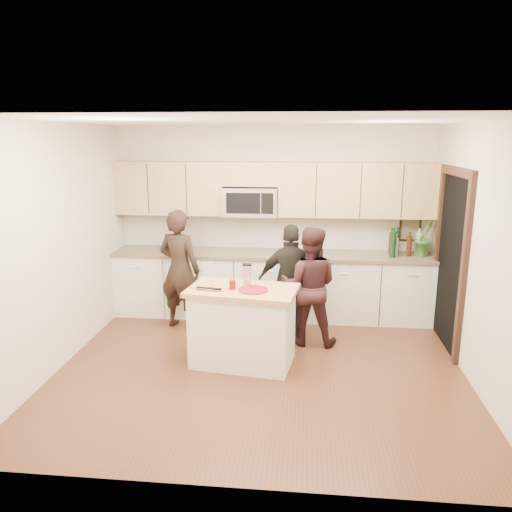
# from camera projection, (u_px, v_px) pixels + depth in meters

# --- Properties ---
(floor) EXTENTS (4.50, 4.50, 0.00)m
(floor) POSITION_uv_depth(u_px,v_px,m) (261.00, 367.00, 5.65)
(floor) COLOR #512E1B
(floor) RESTS_ON ground
(room_shell) EXTENTS (4.52, 4.02, 2.71)m
(room_shell) POSITION_uv_depth(u_px,v_px,m) (261.00, 216.00, 5.24)
(room_shell) COLOR beige
(room_shell) RESTS_ON ground
(back_cabinetry) EXTENTS (4.50, 0.66, 0.94)m
(back_cabinetry) POSITION_uv_depth(u_px,v_px,m) (271.00, 284.00, 7.17)
(back_cabinetry) COLOR silver
(back_cabinetry) RESTS_ON ground
(upper_cabinetry) EXTENTS (4.50, 0.33, 0.75)m
(upper_cabinetry) POSITION_uv_depth(u_px,v_px,m) (275.00, 188.00, 6.99)
(upper_cabinetry) COLOR tan
(upper_cabinetry) RESTS_ON ground
(microwave) EXTENTS (0.76, 0.41, 0.40)m
(microwave) POSITION_uv_depth(u_px,v_px,m) (251.00, 202.00, 7.03)
(microwave) COLOR silver
(microwave) RESTS_ON ground
(doorway) EXTENTS (0.06, 1.25, 2.20)m
(doorway) POSITION_uv_depth(u_px,v_px,m) (451.00, 254.00, 6.03)
(doorway) COLOR black
(doorway) RESTS_ON ground
(framed_picture) EXTENTS (0.30, 0.03, 0.38)m
(framed_picture) POSITION_uv_depth(u_px,v_px,m) (410.00, 228.00, 7.08)
(framed_picture) COLOR black
(framed_picture) RESTS_ON ground
(dish_towel) EXTENTS (0.34, 0.60, 0.48)m
(dish_towel) POSITION_uv_depth(u_px,v_px,m) (203.00, 264.00, 7.01)
(dish_towel) COLOR white
(dish_towel) RESTS_ON ground
(island) EXTENTS (1.29, 0.86, 0.90)m
(island) POSITION_uv_depth(u_px,v_px,m) (243.00, 326.00, 5.66)
(island) COLOR silver
(island) RESTS_ON ground
(red_plate) EXTENTS (0.33, 0.33, 0.02)m
(red_plate) POSITION_uv_depth(u_px,v_px,m) (253.00, 290.00, 5.47)
(red_plate) COLOR maroon
(red_plate) RESTS_ON island
(box_grater) EXTENTS (0.10, 0.07, 0.27)m
(box_grater) POSITION_uv_depth(u_px,v_px,m) (247.00, 275.00, 5.52)
(box_grater) COLOR silver
(box_grater) RESTS_ON red_plate
(drink_glass) EXTENTS (0.07, 0.07, 0.11)m
(drink_glass) POSITION_uv_depth(u_px,v_px,m) (232.00, 285.00, 5.51)
(drink_glass) COLOR #6A0D0B
(drink_glass) RESTS_ON island
(cutting_board) EXTENTS (0.25, 0.19, 0.02)m
(cutting_board) POSITION_uv_depth(u_px,v_px,m) (202.00, 287.00, 5.59)
(cutting_board) COLOR tan
(cutting_board) RESTS_ON island
(tongs) EXTENTS (0.29, 0.07, 0.02)m
(tongs) POSITION_uv_depth(u_px,v_px,m) (209.00, 288.00, 5.46)
(tongs) COLOR black
(tongs) RESTS_ON cutting_board
(knife) EXTENTS (0.17, 0.05, 0.01)m
(knife) POSITION_uv_depth(u_px,v_px,m) (205.00, 289.00, 5.47)
(knife) COLOR silver
(knife) RESTS_ON cutting_board
(toaster) EXTENTS (0.31, 0.21, 0.20)m
(toaster) POSITION_uv_depth(u_px,v_px,m) (178.00, 244.00, 7.15)
(toaster) COLOR black
(toaster) RESTS_ON back_cabinetry
(bottle_cluster) EXTENTS (0.47, 0.30, 0.41)m
(bottle_cluster) POSITION_uv_depth(u_px,v_px,m) (401.00, 242.00, 6.87)
(bottle_cluster) COLOR #361A09
(bottle_cluster) RESTS_ON back_cabinetry
(orchid) EXTENTS (0.37, 0.36, 0.53)m
(orchid) POSITION_uv_depth(u_px,v_px,m) (425.00, 237.00, 6.83)
(orchid) COLOR #376528
(orchid) RESTS_ON back_cabinetry
(woman_left) EXTENTS (0.68, 0.55, 1.62)m
(woman_left) POSITION_uv_depth(u_px,v_px,m) (180.00, 269.00, 6.67)
(woman_left) COLOR black
(woman_left) RESTS_ON ground
(woman_center) EXTENTS (0.77, 0.62, 1.49)m
(woman_center) POSITION_uv_depth(u_px,v_px,m) (309.00, 286.00, 6.16)
(woman_center) COLOR black
(woman_center) RESTS_ON ground
(woman_right) EXTENTS (0.87, 0.37, 1.48)m
(woman_right) POSITION_uv_depth(u_px,v_px,m) (291.00, 282.00, 6.37)
(woman_right) COLOR black
(woman_right) RESTS_ON ground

